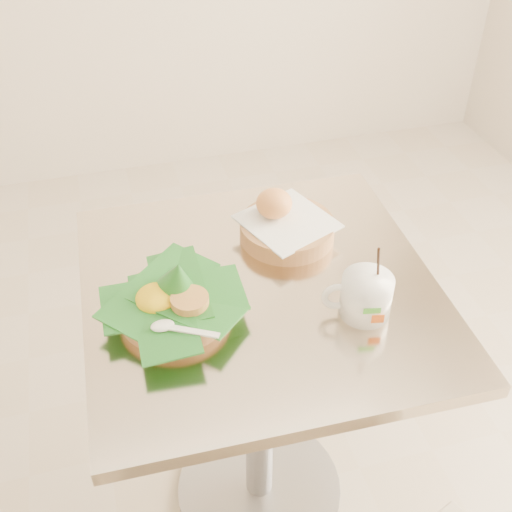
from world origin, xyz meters
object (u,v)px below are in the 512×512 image
object	(u,v)px
rice_basket	(173,299)
coffee_mug	(365,295)
bread_basket	(285,225)
cafe_table	(260,360)

from	to	relation	value
rice_basket	coffee_mug	size ratio (longest dim) A/B	1.60
bread_basket	coffee_mug	bearing A→B (deg)	-75.14
bread_basket	coffee_mug	distance (m)	0.28
rice_basket	coffee_mug	xyz separation A→B (m)	(0.35, -0.09, 0.01)
cafe_table	coffee_mug	world-z (taller)	coffee_mug
cafe_table	bread_basket	world-z (taller)	bread_basket
cafe_table	bread_basket	distance (m)	0.31
coffee_mug	bread_basket	bearing A→B (deg)	104.86
cafe_table	rice_basket	xyz separation A→B (m)	(-0.18, -0.03, 0.26)
bread_basket	cafe_table	bearing A→B (deg)	-123.79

